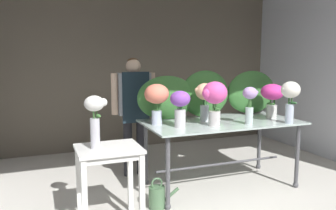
# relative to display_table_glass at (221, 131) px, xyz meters

# --- Properties ---
(ground_plane) EXTENTS (8.37, 8.37, 0.00)m
(ground_plane) POSITION_rel_display_table_glass_xyz_m (-0.34, 0.42, -0.72)
(ground_plane) COLOR silver
(wall_back) EXTENTS (5.19, 0.12, 2.95)m
(wall_back) POSITION_rel_display_table_glass_xyz_m (-0.34, 2.32, 0.75)
(wall_back) COLOR #706656
(wall_back) RESTS_ON ground
(wall_right) EXTENTS (0.12, 3.93, 2.95)m
(wall_right) POSITION_rel_display_table_glass_xyz_m (2.26, 0.42, 0.75)
(wall_right) COLOR silver
(wall_right) RESTS_ON ground
(display_table_glass) EXTENTS (1.93, 0.98, 0.85)m
(display_table_glass) POSITION_rel_display_table_glass_xyz_m (0.00, 0.00, 0.00)
(display_table_glass) COLOR #B2C5C0
(display_table_glass) RESTS_ON ground
(side_table_white) EXTENTS (0.61, 0.52, 0.78)m
(side_table_white) POSITION_rel_display_table_glass_xyz_m (-1.51, -0.48, -0.07)
(side_table_white) COLOR white
(side_table_white) RESTS_ON ground
(florist) EXTENTS (0.61, 0.24, 1.62)m
(florist) POSITION_rel_display_table_glass_xyz_m (-0.91, 0.79, 0.28)
(florist) COLOR #232328
(florist) RESTS_ON ground
(foliage_backdrop) EXTENTS (2.05, 0.29, 0.62)m
(foliage_backdrop) POSITION_rel_display_table_glass_xyz_m (-0.01, 0.37, 0.41)
(foliage_backdrop) COLOR #387033
(foliage_backdrop) RESTS_ON display_table_glass
(vase_coral_carnations) EXTENTS (0.29, 0.29, 0.48)m
(vase_coral_carnations) POSITION_rel_display_table_glass_xyz_m (-0.82, 0.09, 0.44)
(vase_coral_carnations) COLOR silver
(vase_coral_carnations) RESTS_ON display_table_glass
(vase_fuchsia_dahlias) EXTENTS (0.31, 0.28, 0.52)m
(vase_fuchsia_dahlias) POSITION_rel_display_table_glass_xyz_m (-0.22, -0.22, 0.45)
(vase_fuchsia_dahlias) COLOR silver
(vase_fuchsia_dahlias) RESTS_ON display_table_glass
(vase_lilac_lilies) EXTENTS (0.18, 0.17, 0.45)m
(vase_lilac_lilies) POSITION_rel_display_table_glass_xyz_m (0.21, -0.28, 0.39)
(vase_lilac_lilies) COLOR silver
(vase_lilac_lilies) RESTS_ON display_table_glass
(vase_magenta_ranunculus) EXTENTS (0.33, 0.30, 0.44)m
(vase_magenta_ranunculus) POSITION_rel_display_table_glass_xyz_m (0.75, -0.00, 0.41)
(vase_magenta_ranunculus) COLOR silver
(vase_magenta_ranunculus) RESTS_ON display_table_glass
(vase_ivory_stock) EXTENTS (0.23, 0.23, 0.51)m
(vase_ivory_stock) POSITION_rel_display_table_glass_xyz_m (0.70, -0.41, 0.46)
(vase_ivory_stock) COLOR silver
(vase_ivory_stock) RESTS_ON display_table_glass
(vase_violet_peonies) EXTENTS (0.23, 0.23, 0.42)m
(vase_violet_peonies) POSITION_rel_display_table_glass_xyz_m (-0.62, -0.14, 0.37)
(vase_violet_peonies) COLOR silver
(vase_violet_peonies) RESTS_ON display_table_glass
(vase_peach_tulips) EXTENTS (0.25, 0.23, 0.47)m
(vase_peach_tulips) POSITION_rel_display_table_glass_xyz_m (-0.18, 0.11, 0.43)
(vase_peach_tulips) COLOR silver
(vase_peach_tulips) RESTS_ON display_table_glass
(vase_white_roses_tall) EXTENTS (0.21, 0.19, 0.50)m
(vase_white_roses_tall) POSITION_rel_display_table_glass_xyz_m (-1.63, -0.48, 0.37)
(vase_white_roses_tall) COLOR silver
(vase_white_roses_tall) RESTS_ON side_table_white
(watering_can) EXTENTS (0.35, 0.18, 0.34)m
(watering_can) POSITION_rel_display_table_glass_xyz_m (-0.96, -0.32, -0.59)
(watering_can) COLOR #4C704C
(watering_can) RESTS_ON ground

